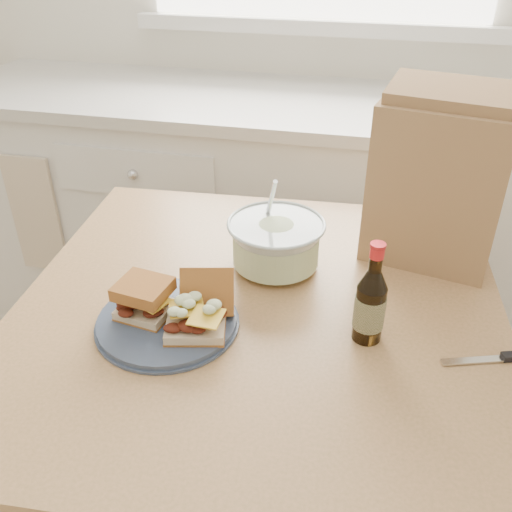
% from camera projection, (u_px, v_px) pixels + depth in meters
% --- Properties ---
extents(cabinet_run, '(2.50, 0.64, 0.94)m').
position_uv_depth(cabinet_run, '(296.00, 220.00, 2.17)').
color(cabinet_run, silver).
rests_on(cabinet_run, ground).
extents(dining_table, '(1.04, 1.04, 0.82)m').
position_uv_depth(dining_table, '(258.00, 352.00, 1.21)').
color(dining_table, tan).
rests_on(dining_table, ground).
extents(plate, '(0.27, 0.27, 0.02)m').
position_uv_depth(plate, '(167.00, 322.00, 1.10)').
color(plate, '#3A475F').
rests_on(plate, dining_table).
extents(sandwich_left, '(0.11, 0.10, 0.07)m').
position_uv_depth(sandwich_left, '(144.00, 298.00, 1.08)').
color(sandwich_left, beige).
rests_on(sandwich_left, plate).
extents(sandwich_right, '(0.13, 0.17, 0.09)m').
position_uv_depth(sandwich_right, '(199.00, 310.00, 1.06)').
color(sandwich_right, beige).
rests_on(sandwich_right, plate).
extents(coleslaw_bowl, '(0.21, 0.21, 0.21)m').
position_uv_depth(coleslaw_bowl, '(276.00, 245.00, 1.25)').
color(coleslaw_bowl, '#B0BDBB').
rests_on(coleslaw_bowl, dining_table).
extents(beer_bottle, '(0.06, 0.06, 0.21)m').
position_uv_depth(beer_bottle, '(370.00, 304.00, 1.03)').
color(beer_bottle, black).
rests_on(beer_bottle, dining_table).
extents(knife, '(0.18, 0.07, 0.01)m').
position_uv_depth(knife, '(509.00, 357.00, 1.02)').
color(knife, silver).
rests_on(knife, dining_table).
extents(paper_bag, '(0.30, 0.23, 0.36)m').
position_uv_depth(paper_bag, '(437.00, 184.00, 1.22)').
color(paper_bag, '#99724A').
rests_on(paper_bag, dining_table).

